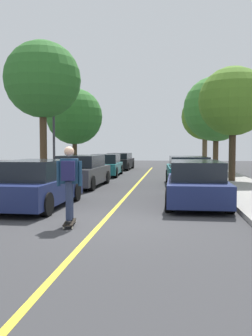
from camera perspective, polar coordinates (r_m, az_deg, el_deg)
The scene contains 17 objects.
ground at distance 8.99m, azimuth -3.71°, elevation -8.47°, with size 80.00×80.00×0.00m, color #353538.
center_line at distance 12.88m, azimuth -0.40°, elevation -4.86°, with size 0.12×39.20×0.01m, color gold.
parked_car_left_nearest at distance 11.50m, azimuth -13.87°, elevation -2.46°, with size 2.02×4.21×1.43m.
parked_car_left_near at distance 17.01m, azimuth -6.93°, elevation -0.52°, with size 2.04×4.58×1.44m.
parked_car_left_far at distance 23.28m, azimuth -3.14°, elevation 0.44°, with size 1.96×4.47×1.37m.
parked_car_left_farthest at distance 29.66m, azimuth -0.95°, elevation 1.07°, with size 1.97×4.55×1.33m.
parked_car_right_nearest at distance 12.03m, azimuth 10.80°, elevation -2.23°, with size 1.92×4.68×1.38m.
parked_car_right_near at distance 17.52m, azimuth 9.60°, elevation -0.48°, with size 2.13×4.61×1.38m.
street_tree_left_nearest at distance 19.07m, azimuth -12.83°, elevation 13.17°, with size 3.77×3.77×6.90m.
street_tree_left_near at distance 24.62m, azimuth -8.00°, elevation 7.90°, with size 3.68×3.68×5.52m.
street_tree_right_nearest at distance 19.21m, azimuth 16.28°, elevation 9.87°, with size 3.41×3.41×5.66m.
street_tree_right_near at distance 25.97m, azimuth 13.83°, elevation 8.89°, with size 4.43×4.43×6.48m.
street_tree_right_far at distance 34.09m, azimuth 12.18°, elevation 7.82°, with size 4.23×4.23×6.55m.
fire_hydrant at distance 14.12m, azimuth -16.37°, elevation -2.30°, with size 0.20×0.20×0.70m.
streetlamp at distance 18.86m, azimuth -11.17°, elevation 7.61°, with size 0.36×0.24×5.45m.
skateboard at distance 8.69m, azimuth -8.73°, elevation -8.32°, with size 0.35×0.86×0.10m.
skateboarder at distance 8.51m, azimuth -8.82°, elevation -1.69°, with size 0.59×0.71×1.74m.
Camera 1 is at (1.63, -8.64, 1.84)m, focal length 39.26 mm.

